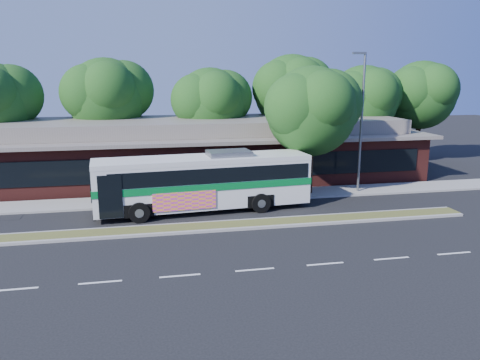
{
  "coord_description": "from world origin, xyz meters",
  "views": [
    {
      "loc": [
        -4.04,
        -22.1,
        7.65
      ],
      "look_at": [
        0.91,
        2.57,
        2.0
      ],
      "focal_mm": 35.0,
      "sensor_mm": 36.0,
      "label": 1
    }
  ],
  "objects": [
    {
      "name": "plaza_building",
      "position": [
        0.0,
        12.99,
        2.13
      ],
      "size": [
        33.2,
        11.2,
        4.45
      ],
      "color": "#4F1C19",
      "rests_on": "ground"
    },
    {
      "name": "tree_bg_b",
      "position": [
        -6.57,
        16.14,
        6.14
      ],
      "size": [
        6.69,
        6.0,
        9.0
      ],
      "color": "black",
      "rests_on": "ground"
    },
    {
      "name": "tree_bg_e",
      "position": [
        14.42,
        15.14,
        5.74
      ],
      "size": [
        6.47,
        5.8,
        8.5
      ],
      "color": "black",
      "rests_on": "ground"
    },
    {
      "name": "tree_bg_c",
      "position": [
        1.4,
        15.13,
        5.59
      ],
      "size": [
        6.24,
        5.6,
        8.26
      ],
      "color": "black",
      "rests_on": "ground"
    },
    {
      "name": "tree_bg_d",
      "position": [
        8.45,
        16.15,
        6.42
      ],
      "size": [
        6.91,
        6.2,
        9.37
      ],
      "color": "black",
      "rests_on": "ground"
    },
    {
      "name": "sidewalk",
      "position": [
        0.0,
        6.4,
        0.06
      ],
      "size": [
        44.0,
        2.6,
        0.12
      ],
      "primitive_type": "cube",
      "color": "gray",
      "rests_on": "ground"
    },
    {
      "name": "median_strip",
      "position": [
        0.0,
        0.6,
        0.07
      ],
      "size": [
        26.0,
        1.1,
        0.15
      ],
      "primitive_type": "cube",
      "color": "#484E21",
      "rests_on": "ground"
    },
    {
      "name": "sidewalk_tree",
      "position": [
        6.64,
        6.34,
        5.56
      ],
      "size": [
        6.32,
        5.67,
        8.26
      ],
      "color": "black",
      "rests_on": "ground"
    },
    {
      "name": "tree_bg_f",
      "position": [
        20.43,
        16.14,
        6.06
      ],
      "size": [
        6.69,
        6.0,
        8.92
      ],
      "color": "black",
      "rests_on": "ground"
    },
    {
      "name": "lamp_post",
      "position": [
        9.56,
        6.0,
        4.9
      ],
      "size": [
        0.93,
        0.18,
        9.07
      ],
      "color": "slate",
      "rests_on": "ground"
    },
    {
      "name": "transit_bus",
      "position": [
        -0.92,
        3.8,
        1.91
      ],
      "size": [
        12.4,
        3.66,
        3.43
      ],
      "rotation": [
        0.0,
        0.0,
        0.08
      ],
      "color": "silver",
      "rests_on": "ground"
    },
    {
      "name": "ground",
      "position": [
        0.0,
        0.0,
        0.0
      ],
      "size": [
        120.0,
        120.0,
        0.0
      ],
      "primitive_type": "plane",
      "color": "black",
      "rests_on": "ground"
    }
  ]
}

